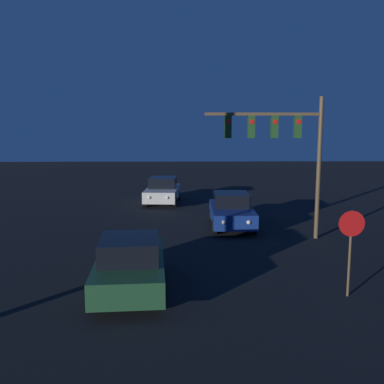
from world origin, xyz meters
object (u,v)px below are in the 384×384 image
(car_mid, at_px, (231,210))
(stop_sign, at_px, (351,237))
(car_far, at_px, (163,191))
(traffic_signal_mast, at_px, (283,140))
(car_near, at_px, (130,264))

(car_mid, xyz_separation_m, stop_sign, (2.27, -8.44, 0.89))
(car_far, distance_m, traffic_signal_mast, 10.72)
(car_near, distance_m, car_mid, 8.76)
(stop_sign, bearing_deg, car_near, 174.90)
(car_near, bearing_deg, stop_sign, -8.95)
(car_near, distance_m, stop_sign, 6.13)
(car_far, bearing_deg, stop_sign, 114.96)
(car_mid, height_order, stop_sign, stop_sign)
(car_mid, relative_size, stop_sign, 1.85)
(traffic_signal_mast, bearing_deg, car_far, 121.42)
(car_mid, bearing_deg, car_far, -60.65)
(traffic_signal_mast, bearing_deg, stop_sign, -85.74)
(stop_sign, bearing_deg, car_mid, 105.06)
(car_near, xyz_separation_m, car_far, (0.26, 14.44, 0.00))
(car_near, height_order, car_far, same)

